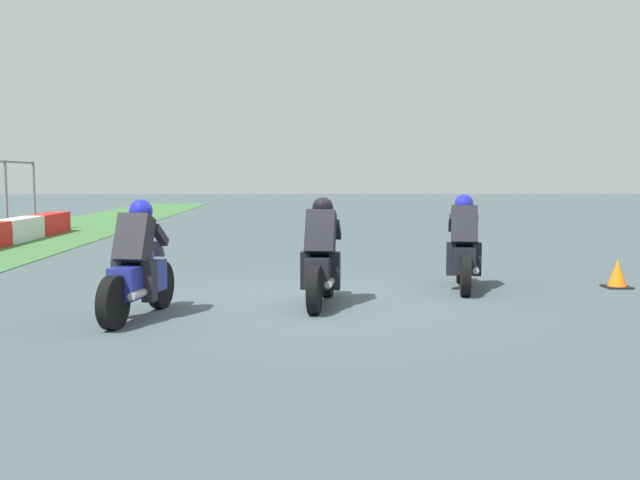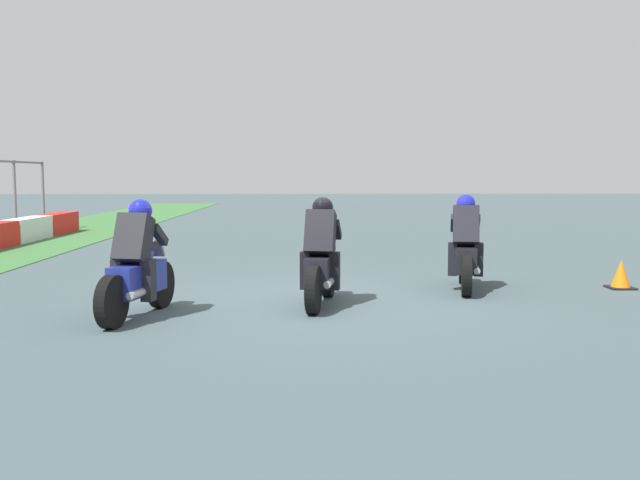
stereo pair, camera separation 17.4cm
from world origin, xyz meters
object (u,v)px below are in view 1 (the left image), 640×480
rider_lane_a (464,250)px  traffic_cone (617,275)px  rider_lane_b (322,261)px  rider_lane_c (138,269)px

rider_lane_a → traffic_cone: bearing=-78.3°
rider_lane_b → rider_lane_c: same height
rider_lane_b → rider_lane_c: (-0.85, 2.36, 0.00)m
rider_lane_b → rider_lane_c: 2.51m
rider_lane_c → traffic_cone: size_ratio=4.37×
rider_lane_b → rider_lane_a: bearing=-50.6°
rider_lane_c → traffic_cone: rider_lane_c is taller
rider_lane_a → traffic_cone: 2.56m
rider_lane_b → rider_lane_c: size_ratio=1.01×
traffic_cone → rider_lane_b: bearing=105.8°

